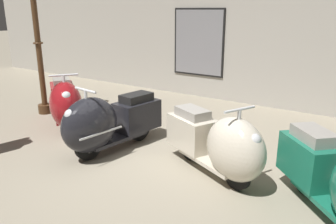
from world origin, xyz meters
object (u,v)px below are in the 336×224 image
scooter_1 (106,123)px  scooter_2 (220,144)px  lamppost (39,47)px  scooter_0 (65,103)px

scooter_1 → scooter_2: size_ratio=1.03×
scooter_1 → lamppost: (-2.46, 0.76, 0.87)m
scooter_2 → lamppost: size_ratio=0.63×
scooter_0 → lamppost: bearing=-162.7°
scooter_1 → lamppost: 2.72m
scooter_2 → lamppost: bearing=-162.8°
scooter_0 → scooter_1: (1.36, -0.39, -0.00)m
scooter_2 → lamppost: 4.32m
lamppost → scooter_0: bearing=-18.4°
scooter_2 → scooter_1: bearing=-148.3°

